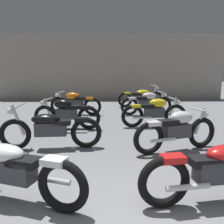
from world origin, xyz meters
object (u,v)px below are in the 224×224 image
at_px(motorcycle_left_row_3, 75,103).
at_px(motorcycle_right_row_1, 177,130).
at_px(motorcycle_right_row_2, 155,112).
at_px(motorcycle_left_row_0, 10,168).
at_px(motorcycle_right_row_3, 147,103).
at_px(motorcycle_right_row_0, 222,169).
at_px(motorcycle_left_row_1, 50,128).
at_px(motorcycle_left_row_2, 66,113).
at_px(motorcycle_right_row_4, 141,97).

height_order(motorcycle_left_row_3, motorcycle_right_row_1, same).
relative_size(motorcycle_left_row_3, motorcycle_right_row_2, 0.99).
xyz_separation_m(motorcycle_left_row_0, motorcycle_right_row_3, (2.72, 5.83, 0.01)).
height_order(motorcycle_right_row_1, motorcycle_right_row_2, same).
bearing_deg(motorcycle_left_row_0, motorcycle_right_row_0, -1.46).
relative_size(motorcycle_left_row_0, motorcycle_left_row_1, 0.96).
bearing_deg(motorcycle_right_row_3, motorcycle_right_row_0, -90.23).
height_order(motorcycle_left_row_2, motorcycle_right_row_0, motorcycle_right_row_0).
distance_m(motorcycle_left_row_2, motorcycle_right_row_3, 3.33).
xyz_separation_m(motorcycle_right_row_1, motorcycle_right_row_4, (0.09, 5.97, -0.01)).
relative_size(motorcycle_right_row_1, motorcycle_right_row_2, 0.96).
distance_m(motorcycle_right_row_0, motorcycle_right_row_1, 1.94).
relative_size(motorcycle_left_row_1, motorcycle_right_row_4, 1.02).
xyz_separation_m(motorcycle_left_row_1, motorcycle_right_row_4, (2.77, 5.78, 0.00)).
bearing_deg(motorcycle_right_row_3, motorcycle_left_row_0, -115.03).
distance_m(motorcycle_right_row_1, motorcycle_right_row_3, 3.96).
relative_size(motorcycle_right_row_3, motorcycle_right_row_4, 0.92).
height_order(motorcycle_left_row_0, motorcycle_right_row_1, motorcycle_left_row_0).
distance_m(motorcycle_right_row_0, motorcycle_right_row_2, 4.03).
height_order(motorcycle_right_row_0, motorcycle_right_row_1, motorcycle_right_row_0).
height_order(motorcycle_left_row_2, motorcycle_right_row_2, same).
height_order(motorcycle_right_row_3, motorcycle_right_row_4, motorcycle_right_row_4).
xyz_separation_m(motorcycle_left_row_0, motorcycle_right_row_0, (2.70, -0.07, 0.00)).
distance_m(motorcycle_left_row_0, motorcycle_right_row_0, 2.70).
bearing_deg(motorcycle_left_row_1, motorcycle_right_row_1, -4.09).
xyz_separation_m(motorcycle_left_row_0, motorcycle_left_row_2, (0.07, 3.81, 0.01)).
xyz_separation_m(motorcycle_left_row_1, motorcycle_left_row_3, (0.02, 3.82, 0.01)).
xyz_separation_m(motorcycle_right_row_2, motorcycle_right_row_4, (0.15, 3.88, -0.01)).
relative_size(motorcycle_left_row_2, motorcycle_right_row_2, 1.00).
distance_m(motorcycle_left_row_2, motorcycle_right_row_2, 2.58).
distance_m(motorcycle_left_row_0, motorcycle_right_row_3, 6.43).
bearing_deg(motorcycle_left_row_0, motorcycle_right_row_3, 64.97).
bearing_deg(motorcycle_left_row_3, motorcycle_right_row_0, -65.99).
bearing_deg(motorcycle_right_row_1, motorcycle_left_row_1, 175.91).
height_order(motorcycle_left_row_0, motorcycle_right_row_4, same).
height_order(motorcycle_right_row_2, motorcycle_right_row_4, motorcycle_right_row_4).
bearing_deg(motorcycle_left_row_3, motorcycle_left_row_1, -90.31).
distance_m(motorcycle_left_row_1, motorcycle_right_row_0, 3.42).
height_order(motorcycle_left_row_2, motorcycle_right_row_4, motorcycle_right_row_4).
xyz_separation_m(motorcycle_left_row_0, motorcycle_left_row_1, (0.03, 2.06, 0.00)).
distance_m(motorcycle_left_row_2, motorcycle_left_row_3, 2.07).
distance_m(motorcycle_left_row_0, motorcycle_right_row_2, 4.76).
bearing_deg(motorcycle_left_row_2, motorcycle_left_row_1, -91.30).
distance_m(motorcycle_left_row_2, motorcycle_right_row_0, 4.69).
bearing_deg(motorcycle_right_row_0, motorcycle_right_row_3, 89.77).
distance_m(motorcycle_left_row_1, motorcycle_right_row_2, 3.23).
bearing_deg(motorcycle_left_row_0, motorcycle_right_row_2, 56.27).
bearing_deg(motorcycle_left_row_3, motorcycle_right_row_2, -36.49).
bearing_deg(motorcycle_left_row_3, motorcycle_right_row_1, -56.52).
height_order(motorcycle_left_row_0, motorcycle_right_row_3, motorcycle_left_row_0).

